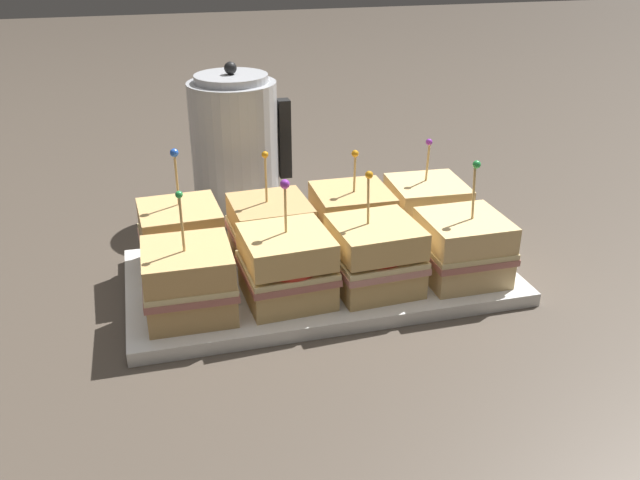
{
  "coord_description": "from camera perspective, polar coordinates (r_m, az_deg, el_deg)",
  "views": [
    {
      "loc": [
        -0.21,
        -0.79,
        0.46
      ],
      "look_at": [
        0.0,
        0.0,
        0.07
      ],
      "focal_mm": 38.0,
      "sensor_mm": 36.0,
      "label": 1
    }
  ],
  "objects": [
    {
      "name": "sandwich_front_far_left",
      "position": [
        0.83,
        -10.99,
        -3.39
      ],
      "size": [
        0.11,
        0.11,
        0.16
      ],
      "color": "tan",
      "rests_on": "serving_platter"
    },
    {
      "name": "sandwich_front_center_right",
      "position": [
        0.88,
        4.63,
        -1.35
      ],
      "size": [
        0.12,
        0.12,
        0.16
      ],
      "color": "tan",
      "rests_on": "serving_platter"
    },
    {
      "name": "sandwich_back_center_right",
      "position": [
        0.98,
        2.68,
        1.74
      ],
      "size": [
        0.11,
        0.11,
        0.15
      ],
      "color": "tan",
      "rests_on": "serving_platter"
    },
    {
      "name": "ground_plane",
      "position": [
        0.94,
        0.0,
        -3.59
      ],
      "size": [
        6.0,
        6.0,
        0.0
      ],
      "primitive_type": "plane",
      "color": "#4C4238"
    },
    {
      "name": "sandwich_back_far_left",
      "position": [
        0.94,
        -11.6,
        0.18
      ],
      "size": [
        0.12,
        0.12,
        0.17
      ],
      "color": "tan",
      "rests_on": "serving_platter"
    },
    {
      "name": "sandwich_front_center_left",
      "position": [
        0.85,
        -2.82,
        -2.24
      ],
      "size": [
        0.12,
        0.12,
        0.16
      ],
      "color": "tan",
      "rests_on": "serving_platter"
    },
    {
      "name": "sandwich_back_center_left",
      "position": [
        0.95,
        -4.18,
        0.83
      ],
      "size": [
        0.11,
        0.11,
        0.16
      ],
      "color": "tan",
      "rests_on": "serving_platter"
    },
    {
      "name": "sandwich_back_far_right",
      "position": [
        1.02,
        8.93,
        2.42
      ],
      "size": [
        0.12,
        0.12,
        0.15
      ],
      "color": "#DBB77A",
      "rests_on": "serving_platter"
    },
    {
      "name": "kettle_steel",
      "position": [
        1.14,
        -7.13,
        7.82
      ],
      "size": [
        0.17,
        0.14,
        0.25
      ],
      "color": "#B7BABF",
      "rests_on": "ground_plane"
    },
    {
      "name": "serving_platter",
      "position": [
        0.94,
        0.0,
        -3.11
      ],
      "size": [
        0.52,
        0.27,
        0.02
      ],
      "color": "white",
      "rests_on": "ground_plane"
    },
    {
      "name": "sandwich_front_far_right",
      "position": [
        0.92,
        11.92,
        -0.62
      ],
      "size": [
        0.11,
        0.11,
        0.16
      ],
      "color": "#DBB77A",
      "rests_on": "serving_platter"
    }
  ]
}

